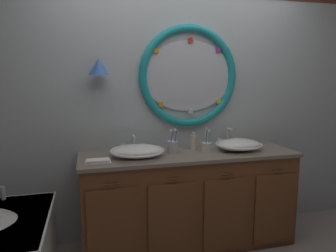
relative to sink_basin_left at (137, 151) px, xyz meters
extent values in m
cube|color=silver|center=(0.44, 0.35, 0.39)|extent=(6.40, 0.08, 2.60)
ellipsoid|color=silver|center=(0.55, 0.29, 0.62)|extent=(0.88, 0.02, 0.66)
torus|color=teal|center=(0.55, 0.29, 0.62)|extent=(0.96, 0.07, 0.96)
cube|color=yellow|center=(0.99, 0.28, 0.60)|extent=(0.05, 0.01, 0.05)
cube|color=purple|center=(0.83, 0.28, 0.87)|extent=(0.05, 0.01, 0.05)
cube|color=red|center=(0.55, 0.28, 0.95)|extent=(0.05, 0.01, 0.05)
cube|color=orange|center=(0.23, 0.28, 0.85)|extent=(0.05, 0.01, 0.05)
cube|color=teal|center=(0.11, 0.28, 0.58)|extent=(0.05, 0.01, 0.05)
cube|color=orange|center=(0.27, 0.28, 0.36)|extent=(0.05, 0.01, 0.05)
cube|color=silver|center=(0.56, 0.28, 0.29)|extent=(0.05, 0.01, 0.05)
cube|color=yellow|center=(0.85, 0.28, 0.38)|extent=(0.05, 0.01, 0.05)
cylinder|color=#4C3823|center=(-0.28, 0.26, 0.72)|extent=(0.02, 0.09, 0.02)
cone|color=blue|center=(-0.28, 0.21, 0.70)|extent=(0.17, 0.17, 0.14)
cube|color=brown|center=(0.47, 0.03, -0.50)|extent=(1.88, 0.55, 0.83)
cube|color=gray|center=(0.47, 0.03, -0.07)|extent=(1.91, 0.59, 0.03)
cube|color=gray|center=(0.47, 0.30, -0.14)|extent=(1.88, 0.02, 0.11)
cube|color=brown|center=(-0.24, -0.26, -0.54)|extent=(0.39, 0.02, 0.63)
cylinder|color=#422D1E|center=(-0.24, -0.27, -0.18)|extent=(0.10, 0.01, 0.01)
cube|color=brown|center=(0.23, -0.26, -0.54)|extent=(0.39, 0.02, 0.63)
cylinder|color=#422D1E|center=(0.23, -0.27, -0.18)|extent=(0.10, 0.01, 0.01)
cube|color=brown|center=(0.70, -0.26, -0.54)|extent=(0.39, 0.02, 0.63)
cylinder|color=#422D1E|center=(0.70, -0.27, -0.18)|extent=(0.10, 0.01, 0.01)
cube|color=brown|center=(1.17, -0.26, -0.54)|extent=(0.39, 0.02, 0.63)
cylinder|color=#422D1E|center=(1.17, -0.27, -0.18)|extent=(0.10, 0.01, 0.01)
cylinder|color=silver|center=(-1.08, 0.13, -0.31)|extent=(0.04, 0.04, 0.11)
ellipsoid|color=white|center=(0.00, 0.00, 0.00)|extent=(0.44, 0.30, 0.10)
torus|color=white|center=(0.00, 0.00, 0.00)|extent=(0.46, 0.46, 0.02)
cylinder|color=silver|center=(0.00, 0.00, 0.00)|extent=(0.03, 0.03, 0.01)
ellipsoid|color=white|center=(0.94, 0.00, 0.00)|extent=(0.40, 0.31, 0.10)
torus|color=white|center=(0.94, 0.00, 0.00)|extent=(0.42, 0.42, 0.02)
cylinder|color=silver|center=(0.94, 0.00, 0.00)|extent=(0.03, 0.03, 0.01)
cylinder|color=silver|center=(0.00, 0.23, -0.04)|extent=(0.05, 0.05, 0.02)
cylinder|color=silver|center=(0.00, 0.23, 0.03)|extent=(0.02, 0.02, 0.12)
sphere|color=silver|center=(0.00, 0.23, 0.09)|extent=(0.03, 0.03, 0.03)
cylinder|color=silver|center=(0.00, 0.18, 0.09)|extent=(0.02, 0.11, 0.02)
cylinder|color=silver|center=(-0.09, 0.23, -0.02)|extent=(0.04, 0.04, 0.06)
cylinder|color=silver|center=(0.09, 0.23, -0.02)|extent=(0.04, 0.04, 0.06)
cube|color=silver|center=(-0.09, 0.23, 0.01)|extent=(0.05, 0.01, 0.01)
cube|color=silver|center=(0.09, 0.23, 0.01)|extent=(0.05, 0.01, 0.01)
cylinder|color=silver|center=(0.94, 0.23, -0.04)|extent=(0.05, 0.05, 0.02)
cylinder|color=silver|center=(0.94, 0.23, 0.04)|extent=(0.02, 0.02, 0.14)
sphere|color=silver|center=(0.94, 0.23, 0.11)|extent=(0.03, 0.03, 0.03)
cylinder|color=silver|center=(0.94, 0.18, 0.11)|extent=(0.02, 0.10, 0.02)
cylinder|color=silver|center=(0.85, 0.23, -0.02)|extent=(0.04, 0.04, 0.06)
cylinder|color=silver|center=(1.02, 0.23, -0.02)|extent=(0.04, 0.04, 0.06)
cube|color=silver|center=(0.85, 0.23, 0.01)|extent=(0.05, 0.01, 0.01)
cube|color=silver|center=(1.02, 0.23, 0.01)|extent=(0.05, 0.01, 0.01)
cylinder|color=silver|center=(0.32, 0.05, 0.00)|extent=(0.09, 0.09, 0.10)
torus|color=silver|center=(0.32, 0.05, 0.05)|extent=(0.10, 0.10, 0.01)
cylinder|color=blue|center=(0.35, 0.05, 0.05)|extent=(0.04, 0.02, 0.19)
cube|color=white|center=(0.35, 0.05, 0.16)|extent=(0.02, 0.02, 0.02)
cylinder|color=purple|center=(0.31, 0.05, 0.05)|extent=(0.04, 0.01, 0.18)
cube|color=white|center=(0.31, 0.05, 0.15)|extent=(0.02, 0.02, 0.02)
cylinder|color=white|center=(0.63, 0.02, -0.01)|extent=(0.09, 0.09, 0.08)
torus|color=white|center=(0.63, 0.02, 0.03)|extent=(0.09, 0.09, 0.01)
cylinder|color=green|center=(0.65, 0.02, 0.04)|extent=(0.02, 0.02, 0.17)
cube|color=white|center=(0.65, 0.02, 0.14)|extent=(0.02, 0.02, 0.02)
cylinder|color=yellow|center=(0.62, 0.04, 0.04)|extent=(0.02, 0.02, 0.15)
cube|color=white|center=(0.62, 0.04, 0.12)|extent=(0.02, 0.02, 0.02)
cylinder|color=blue|center=(0.62, 0.00, 0.06)|extent=(0.02, 0.01, 0.19)
cube|color=white|center=(0.62, 0.00, 0.16)|extent=(0.02, 0.02, 0.02)
cylinder|color=#EFE5C6|center=(0.55, 0.14, 0.02)|extent=(0.05, 0.05, 0.13)
cylinder|color=silver|center=(0.55, 0.14, 0.09)|extent=(0.03, 0.03, 0.02)
cylinder|color=silver|center=(0.55, 0.13, 0.11)|extent=(0.01, 0.04, 0.01)
cube|color=white|center=(-0.33, -0.14, -0.04)|extent=(0.19, 0.11, 0.02)
cube|color=white|center=(-0.33, -0.14, -0.02)|extent=(0.18, 0.10, 0.02)
camera|label=1|loc=(-0.40, -2.52, 0.61)|focal=33.18mm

